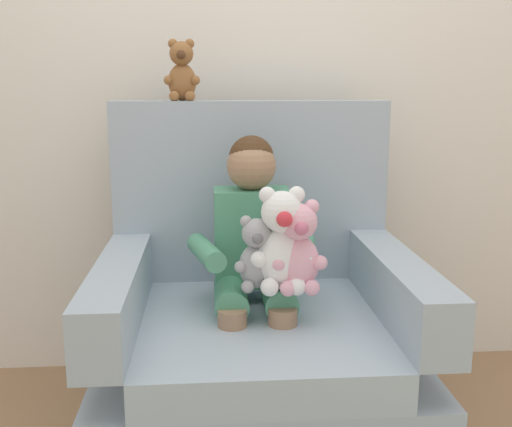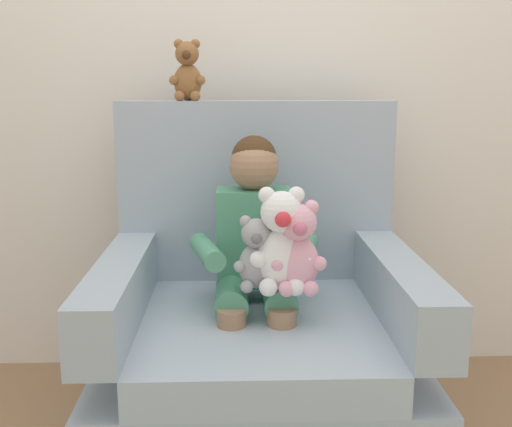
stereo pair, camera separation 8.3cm
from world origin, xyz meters
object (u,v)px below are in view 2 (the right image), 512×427
(plush_white, at_px, (281,243))
(plush_grey, at_px, (256,255))
(armchair, at_px, (259,340))
(plush_pink, at_px, (298,250))
(seated_child, at_px, (255,245))
(plush_brown_on_backrest, at_px, (188,72))

(plush_white, bearing_deg, plush_grey, 154.42)
(plush_grey, bearing_deg, armchair, 93.35)
(plush_pink, bearing_deg, plush_white, 155.85)
(seated_child, relative_size, plush_pink, 2.79)
(seated_child, xyz_separation_m, plush_grey, (-0.00, -0.16, 0.01))
(plush_white, height_order, plush_pink, plush_white)
(plush_pink, bearing_deg, plush_brown_on_backrest, 116.28)
(seated_child, distance_m, plush_brown_on_backrest, 0.71)
(seated_child, relative_size, plush_grey, 3.43)
(plush_grey, bearing_deg, plush_brown_on_backrest, 126.03)
(seated_child, height_order, plush_pink, seated_child)
(plush_brown_on_backrest, bearing_deg, plush_pink, -40.70)
(plush_pink, bearing_deg, plush_grey, 157.21)
(armchair, height_order, plush_pink, armchair)
(plush_white, relative_size, plush_pink, 1.13)
(armchair, relative_size, plush_white, 3.48)
(seated_child, distance_m, plush_pink, 0.23)
(seated_child, bearing_deg, plush_grey, -85.40)
(armchair, bearing_deg, seated_child, 119.03)
(plush_grey, bearing_deg, plush_white, -2.84)
(plush_brown_on_backrest, bearing_deg, plush_white, -43.98)
(armchair, height_order, plush_grey, armchair)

